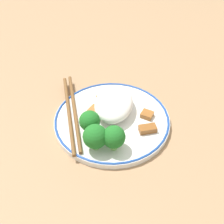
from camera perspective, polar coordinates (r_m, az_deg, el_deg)
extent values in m
plane|color=#9E7A56|center=(0.68, 0.00, -2.01)|extent=(3.00, 3.00, 0.00)
cylinder|color=white|center=(0.68, 0.00, -1.63)|extent=(0.25, 0.25, 0.01)
torus|color=#1E479E|center=(0.67, 0.00, -1.24)|extent=(0.25, 0.25, 0.01)
ellipsoid|color=white|center=(0.68, 0.51, 1.54)|extent=(0.12, 0.08, 0.04)
cylinder|color=#7FB756|center=(0.64, -4.01, -3.16)|extent=(0.02, 0.02, 0.02)
sphere|color=#1E6B23|center=(0.62, -4.12, -1.64)|extent=(0.04, 0.04, 0.04)
cylinder|color=#7FB756|center=(0.61, -3.00, -6.08)|extent=(0.01, 0.01, 0.01)
sphere|color=#1E6B23|center=(0.59, -3.09, -4.48)|extent=(0.05, 0.05, 0.05)
cylinder|color=#7FB756|center=(0.61, 0.33, -6.14)|extent=(0.01, 0.01, 0.02)
sphere|color=#1E6B23|center=(0.59, 0.34, -4.57)|extent=(0.05, 0.05, 0.05)
cube|color=#995B28|center=(0.71, -1.67, 2.29)|extent=(0.03, 0.03, 0.01)
cube|color=brown|center=(0.65, 6.53, -3.08)|extent=(0.03, 0.04, 0.01)
cube|color=#9E6633|center=(0.69, -3.28, 0.34)|extent=(0.03, 0.03, 0.01)
cube|color=brown|center=(0.72, 1.60, 2.74)|extent=(0.03, 0.03, 0.01)
cube|color=#995B28|center=(0.68, 6.44, -0.48)|extent=(0.03, 0.03, 0.01)
cylinder|color=brown|center=(0.69, -7.79, 0.15)|extent=(0.23, 0.09, 0.01)
cylinder|color=brown|center=(0.69, -6.85, 0.27)|extent=(0.23, 0.09, 0.01)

